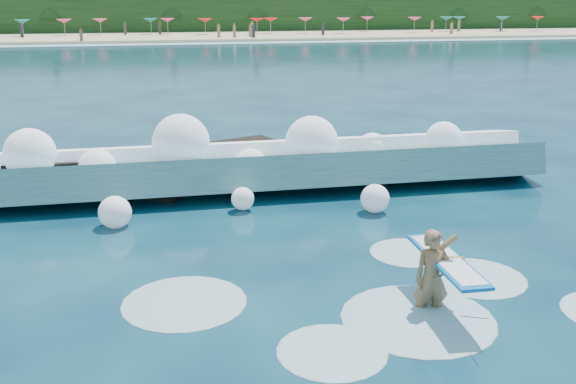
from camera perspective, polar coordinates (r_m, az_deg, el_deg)
The scene contains 11 objects.
ground at distance 12.56m, azimuth -4.87°, elevation -8.29°, with size 200.00×200.00×0.00m, color #061E37.
beach at distance 89.45m, azimuth -11.36°, elevation 13.37°, with size 140.00×20.00×0.40m, color tan.
wet_band at distance 78.48m, azimuth -11.21°, elevation 12.79°, with size 140.00×5.00×0.08m, color silver.
treeline at distance 99.34m, azimuth -11.55°, elevation 15.01°, with size 140.00×4.00×5.00m, color black.
breaking_wave at distance 18.54m, azimuth -6.12°, elevation 1.95°, with size 18.90×2.90×1.63m.
rock_cluster at distance 19.19m, azimuth -12.52°, elevation 1.66°, with size 7.96×3.22×1.29m.
surfer_with_board at distance 11.65m, azimuth 12.96°, elevation -7.18°, with size 0.95×2.95×1.80m.
wave_spray at distance 18.29m, azimuth -6.65°, elevation 3.47°, with size 14.79×4.26×2.25m.
surf_foam at distance 11.95m, azimuth 8.89°, elevation -9.83°, with size 9.48×5.34×0.14m.
beach_umbrellas at distance 91.15m, azimuth -11.57°, elevation 14.71°, with size 114.69×6.57×0.50m.
beachgoers at distance 88.13m, azimuth -6.96°, elevation 14.13°, with size 98.59×12.18×1.93m.
Camera 1 is at (-1.30, -11.29, 5.35)m, focal length 40.00 mm.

